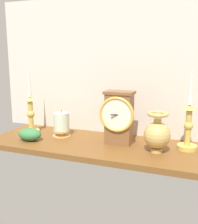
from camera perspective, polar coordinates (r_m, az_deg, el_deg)
ground_plane at (r=123.41cm, az=0.00°, el=-6.93°), size 100.00×36.00×2.40cm
back_wall at (r=134.41cm, az=2.90°, el=9.26°), size 120.00×2.00×65.00cm
mantel_clock at (r=119.15cm, az=4.05°, el=-1.02°), size 15.12×9.64×23.07cm
candlestick_tall_left at (r=117.99cm, az=17.87°, el=-2.18°), size 8.15×8.15×33.33cm
candlestick_tall_center at (r=139.20cm, az=-13.82°, el=0.06°), size 7.81×7.81×37.41cm
brass_vase_bulbous at (r=112.63cm, az=11.79°, el=-4.38°), size 10.60×10.60×16.22cm
pillar_candle_front at (r=133.25cm, az=-7.67°, el=-2.45°), size 8.76×8.76×12.59cm
ivy_sprig at (r=129.94cm, az=-13.99°, el=-4.47°), size 10.95×7.66×5.60cm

